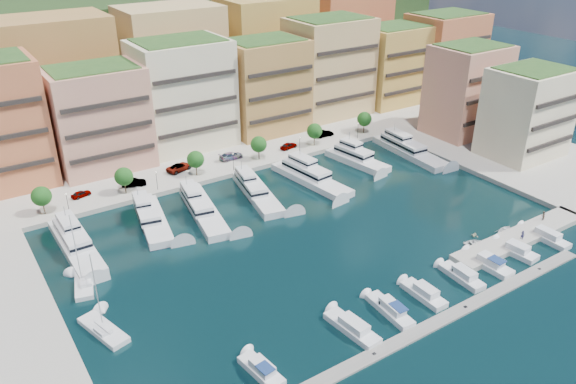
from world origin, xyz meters
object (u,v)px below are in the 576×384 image
object	(u,v)px
lamppost_4	(358,128)
sailboat_2	(84,285)
tree_3	(259,144)
car_5	(324,134)
cruiser_3	(352,328)
cruiser_6	(462,276)
yacht_4	(309,177)
cruiser_4	(390,310)
lamppost_0	(67,200)
lamppost_2	(233,159)
yacht_2	(201,207)
sailboat_1	(104,331)
person_1	(543,216)
tree_4	(315,131)
car_0	(81,194)
yacht_6	(407,149)
tree_1	(124,177)
tree_2	(196,159)
cruiser_7	(489,264)
tender_0	(473,243)
car_2	(179,167)
lamppost_3	(300,142)
car_4	(289,146)
person_0	(522,235)
cruiser_1	(262,371)
tree_5	(364,119)
cruiser_8	(516,251)
yacht_1	(151,218)
yacht_3	(256,190)
cruiser_9	(545,237)
tree_0	(41,196)
yacht_5	(355,158)
car_3	(231,156)
yacht_0	(75,242)
car_1	(134,182)
lamppost_1	(156,178)

from	to	relation	value
lamppost_4	sailboat_2	xyz separation A→B (m)	(-76.01, -24.21, -3.51)
tree_3	car_5	distance (m)	22.05
cruiser_3	cruiser_6	bearing A→B (deg)	0.03
yacht_4	cruiser_4	world-z (taller)	yacht_4
lamppost_4	lamppost_0	bearing A→B (deg)	180.00
lamppost_2	yacht_2	bearing A→B (deg)	-138.46
sailboat_1	person_1	distance (m)	80.08
tree_4	car_0	distance (m)	56.37
tree_4	yacht_6	distance (m)	23.03
tree_1	tree_2	world-z (taller)	same
cruiser_7	sailboat_2	bearing A→B (deg)	151.38
tender_0	car_2	size ratio (longest dim) A/B	0.57
lamppost_3	cruiser_7	distance (m)	55.91
car_4	person_0	xyz separation A→B (m)	(11.21, -58.24, 0.07)
tender_0	sailboat_2	bearing A→B (deg)	79.27
cruiser_1	tree_5	bearing A→B (deg)	41.24
tree_3	cruiser_6	world-z (taller)	tree_3
cruiser_8	sailboat_1	size ratio (longest dim) A/B	0.59
lamppost_3	lamppost_4	world-z (taller)	same
yacht_1	yacht_3	size ratio (longest dim) A/B	0.92
tree_2	car_0	bearing A→B (deg)	172.17
yacht_6	car_0	world-z (taller)	yacht_6
cruiser_8	cruiser_9	bearing A→B (deg)	-0.11
tree_1	car_5	size ratio (longest dim) A/B	1.12
tree_3	person_0	world-z (taller)	tree_3
tree_0	sailboat_1	distance (m)	39.23
sailboat_2	yacht_2	bearing A→B (deg)	24.52
yacht_5	yacht_3	bearing A→B (deg)	-176.58
cruiser_1	cruiser_4	bearing A→B (deg)	-0.06
cruiser_4	car_4	distance (m)	63.59
cruiser_3	car_0	distance (m)	64.88
car_3	car_0	bearing A→B (deg)	88.67
yacht_0	lamppost_0	bearing A→B (deg)	80.01
car_3	car_1	bearing A→B (deg)	91.45
tree_5	car_5	size ratio (longest dim) A/B	1.12
cruiser_3	cruiser_9	world-z (taller)	same
lamppost_0	lamppost_1	bearing A→B (deg)	0.00
tree_2	car_5	size ratio (longest dim) A/B	1.12
tree_3	cruiser_9	distance (m)	63.61
tree_0	tree_3	bearing A→B (deg)	0.00
cruiser_7	sailboat_1	world-z (taller)	sailboat_1
yacht_1	tender_0	distance (m)	59.39
lamppost_4	person_0	xyz separation A→B (m)	(-7.35, -54.26, -1.98)
tree_4	cruiser_3	world-z (taller)	tree_4
cruiser_8	lamppost_2	bearing A→B (deg)	114.20
car_0	tree_4	bearing A→B (deg)	-106.86
yacht_0	car_2	bearing A→B (deg)	33.66
lamppost_0	lamppost_3	distance (m)	54.00
car_2	lamppost_3	bearing A→B (deg)	-120.10
tree_5	person_1	size ratio (longest dim) A/B	3.18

